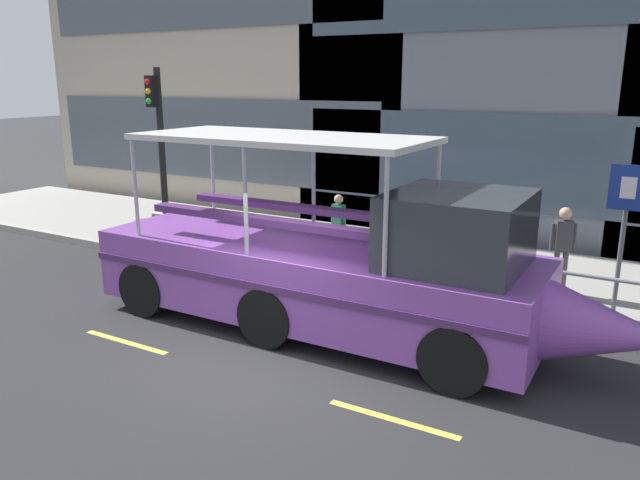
# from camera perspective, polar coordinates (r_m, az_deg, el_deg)

# --- Properties ---
(ground_plane) EXTENTS (120.00, 120.00, 0.00)m
(ground_plane) POSITION_cam_1_polar(r_m,az_deg,el_deg) (9.87, -4.58, -10.73)
(ground_plane) COLOR #2B2B2D
(sidewalk) EXTENTS (32.00, 4.80, 0.18)m
(sidewalk) POSITION_cam_1_polar(r_m,az_deg,el_deg) (14.49, 8.01, -2.06)
(sidewalk) COLOR #A8A59E
(sidewalk) RESTS_ON ground_plane
(curb_edge) EXTENTS (32.00, 0.18, 0.18)m
(curb_edge) POSITION_cam_1_polar(r_m,az_deg,el_deg) (12.33, 3.63, -4.97)
(curb_edge) COLOR #B2ADA3
(curb_edge) RESTS_ON ground_plane
(lane_centreline) EXTENTS (25.80, 0.12, 0.01)m
(lane_centreline) POSITION_cam_1_polar(r_m,az_deg,el_deg) (9.33, -7.24, -12.38)
(lane_centreline) COLOR #DBD64C
(lane_centreline) RESTS_ON ground_plane
(curb_guardrail) EXTENTS (11.11, 0.09, 0.88)m
(curb_guardrail) POSITION_cam_1_polar(r_m,az_deg,el_deg) (12.55, 3.05, -1.37)
(curb_guardrail) COLOR gray
(curb_guardrail) RESTS_ON sidewalk
(traffic_light_pole) EXTENTS (0.24, 0.46, 4.33)m
(traffic_light_pole) POSITION_cam_1_polar(r_m,az_deg,el_deg) (15.46, -14.69, 8.89)
(traffic_light_pole) COLOR black
(traffic_light_pole) RESTS_ON sidewalk
(parking_sign) EXTENTS (0.60, 0.12, 2.69)m
(parking_sign) POSITION_cam_1_polar(r_m,az_deg,el_deg) (11.53, 26.45, 2.02)
(parking_sign) COLOR #4C4F54
(parking_sign) RESTS_ON sidewalk
(leaned_bicycle) EXTENTS (1.74, 0.46, 0.96)m
(leaned_bicycle) POSITION_cam_1_polar(r_m,az_deg,el_deg) (15.42, -12.26, 0.56)
(leaned_bicycle) COLOR black
(leaned_bicycle) RESTS_ON sidewalk
(duck_tour_boat) EXTENTS (9.75, 2.50, 3.32)m
(duck_tour_boat) POSITION_cam_1_polar(r_m,az_deg,el_deg) (10.35, 2.00, -2.83)
(duck_tour_boat) COLOR purple
(duck_tour_boat) RESTS_ON ground_plane
(pedestrian_near_bow) EXTENTS (0.45, 0.31, 1.70)m
(pedestrian_near_bow) POSITION_cam_1_polar(r_m,az_deg,el_deg) (12.68, 21.60, -0.15)
(pedestrian_near_bow) COLOR #47423D
(pedestrian_near_bow) RESTS_ON sidewalk
(pedestrian_mid_left) EXTENTS (0.28, 0.46, 1.68)m
(pedestrian_mid_left) POSITION_cam_1_polar(r_m,az_deg,el_deg) (12.72, 10.63, 0.63)
(pedestrian_mid_left) COLOR #1E2338
(pedestrian_mid_left) RESTS_ON sidewalk
(pedestrian_mid_right) EXTENTS (0.43, 0.23, 1.51)m
(pedestrian_mid_right) POSITION_cam_1_polar(r_m,az_deg,el_deg) (14.11, 1.73, 1.84)
(pedestrian_mid_right) COLOR black
(pedestrian_mid_right) RESTS_ON sidewalk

